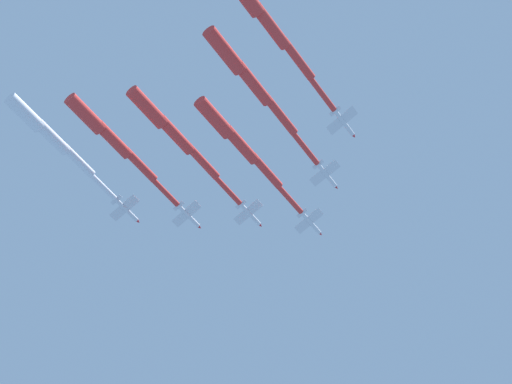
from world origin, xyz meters
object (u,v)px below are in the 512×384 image
Objects in this scene: jet_starboard_mid at (271,27)px; jet_port_outer at (53,139)px; jet_starboard_inner at (253,84)px; jet_lead at (241,146)px; jet_port_inner at (176,136)px; jet_port_mid at (114,141)px.

jet_starboard_mid is 61.93m from jet_port_outer.
jet_port_outer is (-17.92, 48.97, -1.05)m from jet_starboard_inner.
jet_lead is 47.02m from jet_port_outer.
jet_port_inner is at bearing 74.15° from jet_starboard_mid.
jet_starboard_inner is at bearing -69.90° from jet_port_outer.
jet_port_outer is (-19.04, 23.69, -2.89)m from jet_port_inner.
jet_lead is 1.10× the size of jet_port_outer.
jet_port_inner is 30.53m from jet_port_outer.
jet_lead is at bearing 46.39° from jet_starboard_inner.
jet_lead is at bearing -48.70° from jet_port_mid.
jet_port_inner reaches higher than jet_lead.
jet_port_inner reaches higher than jet_port_outer.
jet_port_mid is at bearing 131.30° from jet_lead.
jet_port_outer is at bearing 97.74° from jet_starboard_mid.
jet_port_outer is at bearing 110.10° from jet_starboard_inner.
jet_port_outer is (-30.57, 35.69, -1.46)m from jet_lead.
jet_starboard_mid is at bearing -127.70° from jet_starboard_inner.
jet_lead is 33.96m from jet_starboard_mid.
jet_port_inner is 39.20m from jet_starboard_mid.
jet_port_inner is at bearing -51.22° from jet_port_outer.
jet_port_mid is at bearing 88.58° from jet_starboard_mid.
jet_lead reaches higher than jet_port_mid.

